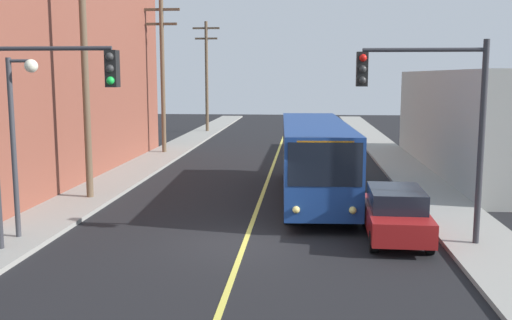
{
  "coord_description": "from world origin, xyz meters",
  "views": [
    {
      "loc": [
        1.81,
        -17.22,
        5.11
      ],
      "look_at": [
        0.0,
        4.13,
        2.0
      ],
      "focal_mm": 40.82,
      "sensor_mm": 36.0,
      "label": 1
    }
  ],
  "objects_px": {
    "utility_pole_mid": "(163,69)",
    "traffic_signal_left_corner": "(45,105)",
    "utility_pole_far": "(207,71)",
    "city_bus": "(314,156)",
    "traffic_signal_right_corner": "(429,104)",
    "parked_car_red": "(396,213)",
    "utility_pole_near": "(84,43)",
    "street_lamp_left": "(19,121)"
  },
  "relations": [
    {
      "from": "city_bus",
      "to": "utility_pole_far",
      "type": "distance_m",
      "value": 29.71
    },
    {
      "from": "utility_pole_far",
      "to": "traffic_signal_left_corner",
      "type": "relative_size",
      "value": 1.62
    },
    {
      "from": "street_lamp_left",
      "to": "utility_pole_mid",
      "type": "bearing_deg",
      "value": 91.65
    },
    {
      "from": "parked_car_red",
      "to": "traffic_signal_left_corner",
      "type": "height_order",
      "value": "traffic_signal_left_corner"
    },
    {
      "from": "utility_pole_near",
      "to": "utility_pole_mid",
      "type": "xyz_separation_m",
      "value": [
        -0.39,
        14.37,
        -0.87
      ]
    },
    {
      "from": "city_bus",
      "to": "parked_car_red",
      "type": "bearing_deg",
      "value": -67.49
    },
    {
      "from": "utility_pole_near",
      "to": "traffic_signal_right_corner",
      "type": "height_order",
      "value": "utility_pole_near"
    },
    {
      "from": "parked_car_red",
      "to": "street_lamp_left",
      "type": "bearing_deg",
      "value": -173.92
    },
    {
      "from": "city_bus",
      "to": "utility_pole_near",
      "type": "distance_m",
      "value": 10.36
    },
    {
      "from": "utility_pole_mid",
      "to": "traffic_signal_left_corner",
      "type": "height_order",
      "value": "utility_pole_mid"
    },
    {
      "from": "traffic_signal_left_corner",
      "to": "utility_pole_mid",
      "type": "bearing_deg",
      "value": 95.28
    },
    {
      "from": "utility_pole_mid",
      "to": "utility_pole_far",
      "type": "xyz_separation_m",
      "value": [
        0.36,
        14.79,
        0.0
      ]
    },
    {
      "from": "city_bus",
      "to": "traffic_signal_right_corner",
      "type": "height_order",
      "value": "traffic_signal_right_corner"
    },
    {
      "from": "utility_pole_far",
      "to": "street_lamp_left",
      "type": "height_order",
      "value": "utility_pole_far"
    },
    {
      "from": "utility_pole_near",
      "to": "traffic_signal_right_corner",
      "type": "relative_size",
      "value": 1.9
    },
    {
      "from": "city_bus",
      "to": "parked_car_red",
      "type": "relative_size",
      "value": 2.75
    },
    {
      "from": "utility_pole_far",
      "to": "parked_car_red",
      "type": "bearing_deg",
      "value": -70.94
    },
    {
      "from": "utility_pole_mid",
      "to": "traffic_signal_right_corner",
      "type": "height_order",
      "value": "utility_pole_mid"
    },
    {
      "from": "parked_car_red",
      "to": "city_bus",
      "type": "bearing_deg",
      "value": 112.51
    },
    {
      "from": "city_bus",
      "to": "utility_pole_far",
      "type": "height_order",
      "value": "utility_pole_far"
    },
    {
      "from": "traffic_signal_left_corner",
      "to": "street_lamp_left",
      "type": "bearing_deg",
      "value": 138.06
    },
    {
      "from": "utility_pole_mid",
      "to": "traffic_signal_left_corner",
      "type": "distance_m",
      "value": 21.8
    },
    {
      "from": "street_lamp_left",
      "to": "parked_car_red",
      "type": "bearing_deg",
      "value": 6.08
    },
    {
      "from": "parked_car_red",
      "to": "street_lamp_left",
      "type": "xyz_separation_m",
      "value": [
        -11.5,
        -1.22,
        2.9
      ]
    },
    {
      "from": "utility_pole_near",
      "to": "street_lamp_left",
      "type": "height_order",
      "value": "utility_pole_near"
    },
    {
      "from": "utility_pole_far",
      "to": "city_bus",
      "type": "bearing_deg",
      "value": -71.7
    },
    {
      "from": "utility_pole_near",
      "to": "street_lamp_left",
      "type": "distance_m",
      "value": 6.59
    },
    {
      "from": "utility_pole_near",
      "to": "parked_car_red",
      "type": "bearing_deg",
      "value": -22.32
    },
    {
      "from": "parked_car_red",
      "to": "utility_pole_near",
      "type": "height_order",
      "value": "utility_pole_near"
    },
    {
      "from": "city_bus",
      "to": "traffic_signal_left_corner",
      "type": "relative_size",
      "value": 2.04
    },
    {
      "from": "utility_pole_mid",
      "to": "traffic_signal_left_corner",
      "type": "bearing_deg",
      "value": -84.72
    },
    {
      "from": "traffic_signal_right_corner",
      "to": "street_lamp_left",
      "type": "height_order",
      "value": "traffic_signal_right_corner"
    },
    {
      "from": "utility_pole_near",
      "to": "traffic_signal_right_corner",
      "type": "bearing_deg",
      "value": -24.09
    },
    {
      "from": "city_bus",
      "to": "traffic_signal_left_corner",
      "type": "xyz_separation_m",
      "value": [
        -7.61,
        -8.47,
        2.49
      ]
    },
    {
      "from": "city_bus",
      "to": "utility_pole_far",
      "type": "bearing_deg",
      "value": 108.3
    },
    {
      "from": "utility_pole_far",
      "to": "traffic_signal_right_corner",
      "type": "distance_m",
      "value": 36.91
    },
    {
      "from": "utility_pole_far",
      "to": "street_lamp_left",
      "type": "relative_size",
      "value": 1.77
    },
    {
      "from": "traffic_signal_left_corner",
      "to": "parked_car_red",
      "type": "bearing_deg",
      "value": 13.9
    },
    {
      "from": "traffic_signal_left_corner",
      "to": "traffic_signal_right_corner",
      "type": "xyz_separation_m",
      "value": [
        10.82,
        1.74,
        0.0
      ]
    },
    {
      "from": "utility_pole_far",
      "to": "traffic_signal_right_corner",
      "type": "relative_size",
      "value": 1.62
    },
    {
      "from": "parked_car_red",
      "to": "traffic_signal_right_corner",
      "type": "bearing_deg",
      "value": -45.8
    },
    {
      "from": "utility_pole_far",
      "to": "traffic_signal_right_corner",
      "type": "height_order",
      "value": "utility_pole_far"
    }
  ]
}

